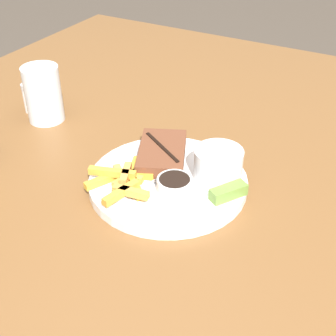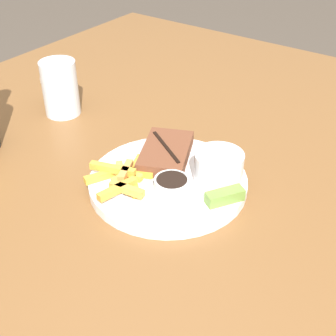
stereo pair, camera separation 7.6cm
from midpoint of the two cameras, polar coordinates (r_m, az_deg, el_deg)
dining_table at (r=0.84m, az=2.58°, el=-5.46°), size 1.51×1.39×0.72m
dinner_plate at (r=0.80m, az=2.70°, el=-1.79°), size 0.27×0.27×0.02m
steak_portion at (r=0.84m, az=2.33°, el=1.79°), size 0.15×0.13×0.03m
fries_pile at (r=0.78m, az=-2.67°, el=-1.13°), size 0.15×0.13×0.02m
coleslaw_cup at (r=0.78m, az=8.98°, el=0.17°), size 0.08×0.08×0.05m
dipping_sauce_cup at (r=0.76m, az=3.32°, el=-2.14°), size 0.06×0.06×0.02m
pickle_spear at (r=0.75m, az=9.74°, el=-3.63°), size 0.06×0.05×0.02m
fork_utensil at (r=0.77m, az=-1.76°, el=-2.68°), size 0.13×0.07×0.00m
knife_utensil at (r=0.82m, az=1.63°, el=-0.04°), size 0.09×0.16×0.01m
drinking_glass at (r=1.03m, az=-10.94°, el=9.49°), size 0.08×0.08×0.12m
salt_shaker at (r=1.08m, az=-12.40°, el=9.10°), size 0.03×0.03×0.07m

